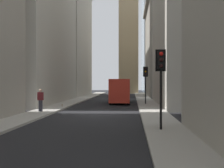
# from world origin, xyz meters

# --- Properties ---
(ground_plane) EXTENTS (135.00, 135.00, 0.00)m
(ground_plane) POSITION_xyz_m (0.00, 0.00, 0.00)
(ground_plane) COLOR black
(sidewalk_right) EXTENTS (90.00, 2.20, 0.14)m
(sidewalk_right) POSITION_xyz_m (0.00, 4.50, 0.07)
(sidewalk_right) COLOR #A8A399
(sidewalk_right) RESTS_ON ground_plane
(sidewalk_left) EXTENTS (90.00, 2.20, 0.14)m
(sidewalk_left) POSITION_xyz_m (0.00, -4.50, 0.07)
(sidewalk_left) COLOR #A8A399
(sidewalk_left) RESTS_ON ground_plane
(building_left_far) EXTENTS (15.18, 10.50, 18.46)m
(building_left_far) POSITION_xyz_m (31.49, -10.59, 9.24)
(building_left_far) COLOR gray
(building_left_far) RESTS_ON ground_plane
(building_right_far) EXTENTS (16.37, 10.50, 21.97)m
(building_right_far) POSITION_xyz_m (29.43, 10.59, 11.00)
(building_right_far) COLOR #B7B2A5
(building_right_far) RESTS_ON ground_plane
(church_spire) EXTENTS (4.70, 4.70, 35.72)m
(church_spire) POSITION_xyz_m (42.19, -2.03, 18.59)
(church_spire) COLOR #9E8966
(church_spire) RESTS_ON ground_plane
(delivery_truck) EXTENTS (6.46, 2.25, 2.84)m
(delivery_truck) POSITION_xyz_m (11.53, -1.40, 1.46)
(delivery_truck) COLOR red
(delivery_truck) RESTS_ON ground_plane
(sedan_red) EXTENTS (4.30, 1.78, 1.42)m
(sedan_red) POSITION_xyz_m (25.20, -1.40, 0.66)
(sedan_red) COLOR maroon
(sedan_red) RESTS_ON ground_plane
(traffic_light_foreground) EXTENTS (0.43, 0.52, 4.00)m
(traffic_light_foreground) POSITION_xyz_m (-7.83, -4.21, 3.08)
(traffic_light_foreground) COLOR black
(traffic_light_foreground) RESTS_ON sidewalk_left
(traffic_light_midblock) EXTENTS (0.43, 0.52, 4.06)m
(traffic_light_midblock) POSITION_xyz_m (9.17, -4.25, 3.12)
(traffic_light_midblock) COLOR black
(traffic_light_midblock) RESTS_ON sidewalk_left
(pedestrian) EXTENTS (0.26, 0.44, 1.81)m
(pedestrian) POSITION_xyz_m (0.40, 4.57, 1.13)
(pedestrian) COLOR #33333D
(pedestrian) RESTS_ON sidewalk_right
(discarded_bottle) EXTENTS (0.07, 0.07, 0.27)m
(discarded_bottle) POSITION_xyz_m (5.20, 3.99, 0.25)
(discarded_bottle) COLOR brown
(discarded_bottle) RESTS_ON sidewalk_right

